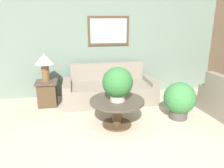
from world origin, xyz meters
The scene contains 7 objects.
wall_back centered at (0.00, 3.11, 1.31)m, with size 7.78×0.09×2.60m.
couch_main centered at (0.03, 2.53, 0.28)m, with size 2.12×0.92×0.86m.
coffee_table centered at (-0.03, 1.31, 0.36)m, with size 0.98×0.98×0.50m.
side_table centered at (-1.38, 2.51, 0.29)m, with size 0.47×0.47×0.56m.
table_lamp centered at (-1.38, 2.51, 1.00)m, with size 0.40×0.40×0.62m.
potted_plant_on_table centered at (-0.03, 1.27, 0.82)m, with size 0.54×0.54×0.61m.
potted_plant_floor centered at (1.23, 1.38, 0.39)m, with size 0.62×0.62×0.73m.
Camera 1 is at (-0.75, -2.29, 1.93)m, focal length 35.00 mm.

